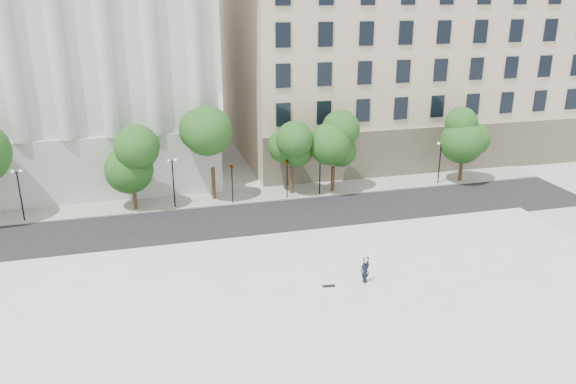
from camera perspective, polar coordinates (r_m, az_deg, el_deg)
The scene contains 12 objects.
ground at distance 31.53m, azimuth 4.23°, elevation -15.04°, with size 160.00×160.00×0.00m, color beige.
plaza at distance 33.79m, azimuth 2.58°, elevation -11.95°, with size 44.00×22.00×0.45m, color white.
street at distance 46.88m, azimuth -2.83°, elevation -2.84°, with size 60.00×8.00×0.02m, color black.
far_sidewalk at distance 52.36m, azimuth -4.19°, elevation -0.36°, with size 60.00×4.00×0.12m, color #ACA99F.
building_west at distance 63.76m, azimuth -22.75°, elevation 13.64°, with size 31.50×27.65×25.60m.
building_east at distance 69.89m, azimuth 9.97°, elevation 13.78°, with size 36.00×26.15×23.00m.
traffic_light_west at distance 49.40m, azimuth -5.75°, elevation 2.70°, with size 0.68×1.59×4.13m.
traffic_light_east at distance 50.32m, azimuth -0.10°, elevation 3.31°, with size 0.64×1.96×4.27m.
person_lying at distance 36.47m, azimuth 7.81°, elevation -8.74°, with size 0.64×0.42×1.74m, color black.
skateboard at distance 35.84m, azimuth 4.16°, elevation -9.50°, with size 0.80×0.21×0.08m, color black.
street_trees at distance 49.78m, azimuth -6.82°, elevation 4.55°, with size 47.94×4.84×7.64m.
lamp_posts at distance 50.07m, azimuth -4.29°, elevation 2.23°, with size 38.75×0.28×4.52m.
Camera 1 is at (-8.71, -24.45, 17.90)m, focal length 35.00 mm.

